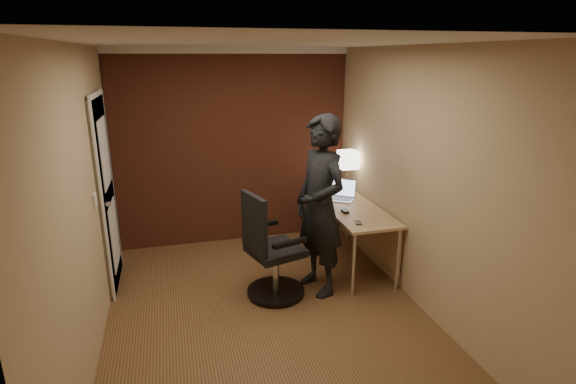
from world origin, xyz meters
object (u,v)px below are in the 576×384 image
at_px(desk_lamp, 348,160).
at_px(office_chair, 269,253).
at_px(mouse, 345,211).
at_px(phone, 358,223).
at_px(laptop, 341,193).
at_px(person, 320,206).
at_px(desk, 357,216).

distance_m(desk_lamp, office_chair, 1.75).
distance_m(mouse, phone, 0.34).
bearing_deg(laptop, desk_lamp, 53.73).
relative_size(laptop, person, 0.22).
distance_m(phone, person, 0.45).
distance_m(desk_lamp, person, 1.26).
height_order(desk_lamp, person, person).
distance_m(desk, desk_lamp, 0.78).
relative_size(office_chair, person, 0.59).
bearing_deg(desk_lamp, laptop, -126.27).
xyz_separation_m(laptop, person, (-0.54, -0.78, 0.14)).
relative_size(desk, mouse, 15.00).
height_order(laptop, person, person).
distance_m(laptop, phone, 0.84).
relative_size(laptop, office_chair, 0.38).
bearing_deg(laptop, office_chair, -143.27).
bearing_deg(person, phone, 67.13).
bearing_deg(desk, office_chair, -157.18).
bearing_deg(office_chair, laptop, 36.73).
height_order(laptop, office_chair, office_chair).
bearing_deg(desk, person, -142.98).
bearing_deg(laptop, phone, -99.05).
xyz_separation_m(desk_lamp, office_chair, (-1.25, -1.04, -0.66)).
height_order(phone, person, person).
relative_size(desk_lamp, mouse, 5.35).
bearing_deg(desk_lamp, person, -124.93).
bearing_deg(person, office_chair, -104.32).
height_order(desk, phone, phone).
relative_size(phone, office_chair, 0.10).
bearing_deg(phone, desk, 80.92).
bearing_deg(laptop, desk, -75.80).
bearing_deg(office_chair, desk, 22.82).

